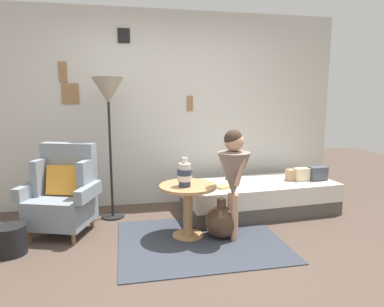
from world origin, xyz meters
name	(u,v)px	position (x,y,z in m)	size (l,w,h in m)	color
ground_plane	(197,267)	(0.00, 0.00, 0.00)	(12.00, 12.00, 0.00)	#4C3D33
gallery_wall	(166,110)	(0.00, 1.95, 1.30)	(4.80, 0.12, 2.60)	beige
rug	(200,241)	(0.15, 0.52, 0.01)	(1.66, 1.38, 0.01)	#333842
armchair	(64,193)	(-1.25, 1.07, 0.44)	(0.87, 0.76, 0.97)	olive
daybed	(259,197)	(1.10, 1.24, 0.20)	(1.95, 0.93, 0.40)	#4C4742
pillow_head	(318,174)	(1.87, 1.18, 0.49)	(0.22, 0.12, 0.18)	#474C56
pillow_mid	(302,174)	(1.65, 1.20, 0.48)	(0.18, 0.12, 0.16)	beige
pillow_back	(294,175)	(1.58, 1.25, 0.47)	(0.20, 0.12, 0.14)	tan
side_table	(188,199)	(0.05, 0.67, 0.41)	(0.60, 0.60, 0.57)	tan
vase_striped	(185,174)	(0.01, 0.62, 0.69)	(0.15, 0.15, 0.30)	#2D384C
floor_lamp	(108,97)	(-0.75, 1.44, 1.47)	(0.37, 0.37, 1.70)	black
person_child	(234,170)	(0.49, 0.51, 0.74)	(0.34, 0.34, 1.15)	tan
book_on_daybed	(225,186)	(0.58, 1.07, 0.42)	(0.22, 0.16, 0.03)	tan
demijohn_near	(221,222)	(0.39, 0.57, 0.18)	(0.34, 0.34, 0.43)	#473323
magazine_basket	(11,240)	(-1.67, 0.59, 0.14)	(0.28, 0.28, 0.28)	black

